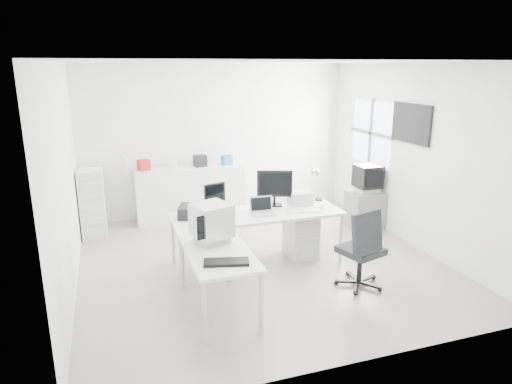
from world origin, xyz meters
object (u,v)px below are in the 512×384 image
object	(u,v)px
side_desk	(218,280)
laptop	(263,207)
main_desk	(257,238)
drawer_pedestal	(301,236)
lcd_monitor_small	(215,198)
tv_cabinet	(366,209)
filing_cabinet	(92,204)
lcd_monitor_large	(275,188)
office_chair	(361,247)
inkjet_printer	(196,211)
sideboard	(190,193)
crt_monitor	(212,222)
crt_tv	(368,179)
laser_printer	(300,198)

from	to	relation	value
side_desk	laptop	distance (m)	1.43
main_desk	drawer_pedestal	world-z (taller)	main_desk
lcd_monitor_small	main_desk	bearing A→B (deg)	-41.24
tv_cabinet	filing_cabinet	world-z (taller)	filing_cabinet
lcd_monitor_large	office_chair	bearing A→B (deg)	-45.13
inkjet_printer	lcd_monitor_large	xyz separation A→B (m)	(1.20, 0.15, 0.19)
lcd_monitor_large	side_desk	bearing A→B (deg)	-113.09
sideboard	tv_cabinet	bearing A→B (deg)	-27.07
side_desk	crt_monitor	xyz separation A→B (m)	(0.00, 0.25, 0.62)
inkjet_printer	office_chair	bearing A→B (deg)	-13.64
laptop	office_chair	size ratio (longest dim) A/B	0.33
lcd_monitor_small	crt_tv	bearing A→B (deg)	-5.60
tv_cabinet	crt_monitor	bearing A→B (deg)	-152.00
office_chair	tv_cabinet	xyz separation A→B (m)	(1.25, 1.90, -0.21)
drawer_pedestal	inkjet_printer	size ratio (longest dim) A/B	1.32
filing_cabinet	inkjet_printer	bearing A→B (deg)	-51.28
crt_monitor	filing_cabinet	bearing A→B (deg)	98.69
lcd_monitor_small	sideboard	world-z (taller)	lcd_monitor_small
drawer_pedestal	crt_tv	size ratio (longest dim) A/B	1.20
tv_cabinet	lcd_monitor_small	bearing A→B (deg)	-168.81
drawer_pedestal	tv_cabinet	xyz separation A→B (m)	(1.57, 0.76, 0.03)
lcd_monitor_small	lcd_monitor_large	distance (m)	0.90
side_desk	inkjet_printer	bearing A→B (deg)	90.00
lcd_monitor_small	drawer_pedestal	bearing A→B (deg)	-25.89
side_desk	tv_cabinet	xyz separation A→B (m)	(3.12, 1.91, -0.05)
side_desk	laptop	xyz separation A→B (m)	(0.90, 1.00, 0.49)
laser_printer	office_chair	bearing A→B (deg)	-73.78
tv_cabinet	sideboard	world-z (taller)	sideboard
crt_tv	sideboard	world-z (taller)	crt_tv
main_desk	crt_monitor	xyz separation A→B (m)	(-0.85, -0.85, 0.62)
side_desk	sideboard	bearing A→B (deg)	84.75
laser_printer	filing_cabinet	xyz separation A→B (m)	(-2.98, 1.61, -0.28)
inkjet_printer	lcd_monitor_small	xyz separation A→B (m)	(0.30, 0.15, 0.12)
inkjet_printer	laptop	bearing A→B (deg)	6.51
crt_monitor	office_chair	xyz separation A→B (m)	(1.87, -0.25, -0.46)
tv_cabinet	sideboard	xyz separation A→B (m)	(-2.81, 1.44, 0.16)
laser_printer	laptop	bearing A→B (deg)	-150.65
tv_cabinet	crt_tv	distance (m)	0.55
crt_monitor	office_chair	world-z (taller)	crt_monitor
side_desk	filing_cabinet	xyz separation A→B (m)	(-1.38, 2.93, 0.19)
lcd_monitor_large	laser_printer	bearing A→B (deg)	14.25
crt_monitor	lcd_monitor_large	bearing A→B (deg)	23.86
filing_cabinet	laptop	bearing A→B (deg)	-40.14
inkjet_printer	crt_monitor	world-z (taller)	crt_monitor
sideboard	lcd_monitor_large	bearing A→B (deg)	-65.87
side_desk	office_chair	size ratio (longest dim) A/B	1.30
side_desk	lcd_monitor_small	bearing A→B (deg)	77.47
side_desk	laser_printer	world-z (taller)	laser_printer
main_desk	office_chair	distance (m)	1.50
laptop	laser_printer	xyz separation A→B (m)	(0.70, 0.32, -0.02)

